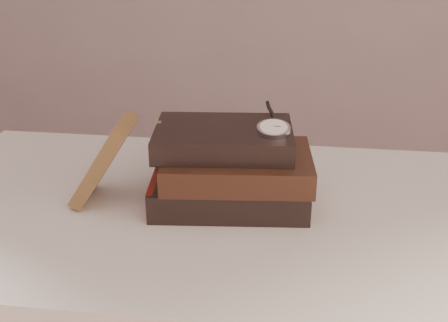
# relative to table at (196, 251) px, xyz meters

# --- Properties ---
(table) EXTENTS (1.00, 0.60, 0.75)m
(table) POSITION_rel_table_xyz_m (0.00, 0.00, 0.00)
(table) COLOR beige
(table) RESTS_ON ground
(book_stack) EXTENTS (0.29, 0.21, 0.13)m
(book_stack) POSITION_rel_table_xyz_m (0.06, 0.03, 0.15)
(book_stack) COLOR black
(book_stack) RESTS_ON table
(journal) EXTENTS (0.11, 0.11, 0.15)m
(journal) POSITION_rel_table_xyz_m (-0.16, 0.00, 0.17)
(journal) COLOR #47311B
(journal) RESTS_ON table
(pocket_watch) EXTENTS (0.06, 0.16, 0.02)m
(pocket_watch) POSITION_rel_table_xyz_m (0.13, 0.02, 0.23)
(pocket_watch) COLOR silver
(pocket_watch) RESTS_ON book_stack
(eyeglasses) EXTENTS (0.12, 0.14, 0.05)m
(eyeglasses) POSITION_rel_table_xyz_m (-0.04, 0.11, 0.17)
(eyeglasses) COLOR silver
(eyeglasses) RESTS_ON book_stack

